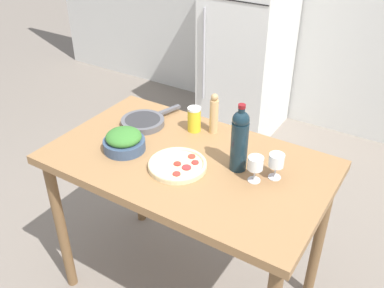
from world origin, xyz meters
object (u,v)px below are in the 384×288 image
(wine_glass_near, at_px, (255,165))
(salt_canister, at_px, (194,119))
(salad_bowl, at_px, (124,141))
(cast_iron_skillet, at_px, (143,122))
(wine_glass_far, at_px, (276,161))
(wine_bottle, at_px, (240,139))
(pepper_mill, at_px, (214,114))
(homemade_pizza, at_px, (177,165))
(refrigerator, at_px, (249,37))

(wine_glass_near, distance_m, salt_canister, 0.50)
(salad_bowl, distance_m, cast_iron_skillet, 0.25)
(wine_glass_near, bearing_deg, wine_glass_far, 45.55)
(wine_bottle, height_order, pepper_mill, wine_bottle)
(wine_bottle, relative_size, homemade_pizza, 1.20)
(wine_glass_far, height_order, pepper_mill, pepper_mill)
(salad_bowl, relative_size, cast_iron_skillet, 0.56)
(wine_bottle, distance_m, salt_canister, 0.40)
(pepper_mill, bearing_deg, wine_glass_far, -25.20)
(salad_bowl, bearing_deg, refrigerator, 98.38)
(refrigerator, bearing_deg, homemade_pizza, -73.35)
(homemade_pizza, relative_size, salt_canister, 2.04)
(wine_glass_far, relative_size, cast_iron_skillet, 0.34)
(pepper_mill, relative_size, homemade_pizza, 0.81)
(salad_bowl, height_order, salt_canister, salt_canister)
(wine_bottle, height_order, salad_bowl, wine_bottle)
(wine_glass_far, relative_size, pepper_mill, 0.56)
(salt_canister, bearing_deg, wine_bottle, -27.87)
(wine_glass_near, xyz_separation_m, pepper_mill, (-0.36, 0.27, 0.02))
(wine_glass_far, height_order, homemade_pizza, wine_glass_far)
(wine_glass_near, height_order, pepper_mill, pepper_mill)
(refrigerator, height_order, salt_canister, refrigerator)
(pepper_mill, distance_m, salt_canister, 0.11)
(wine_bottle, xyz_separation_m, wine_glass_near, (0.10, -0.04, -0.07))
(refrigerator, distance_m, salad_bowl, 2.00)
(salad_bowl, bearing_deg, wine_glass_far, 13.92)
(cast_iron_skillet, bearing_deg, wine_glass_near, -10.78)
(salt_canister, bearing_deg, pepper_mill, 22.15)
(pepper_mill, height_order, homemade_pizza, pepper_mill)
(wine_bottle, distance_m, wine_glass_far, 0.18)
(wine_glass_near, bearing_deg, salt_canister, 153.09)
(refrigerator, xyz_separation_m, wine_bottle, (0.83, -1.83, 0.20))
(wine_glass_far, height_order, salt_canister, salt_canister)
(wine_glass_near, xyz_separation_m, cast_iron_skillet, (-0.71, 0.14, -0.07))
(homemade_pizza, bearing_deg, wine_bottle, 30.56)
(refrigerator, bearing_deg, salt_canister, -73.76)
(refrigerator, height_order, homemade_pizza, refrigerator)
(salt_canister, bearing_deg, salad_bowl, -119.24)
(cast_iron_skillet, bearing_deg, pepper_mill, 20.28)
(homemade_pizza, bearing_deg, pepper_mill, 92.49)
(refrigerator, relative_size, cast_iron_skillet, 4.81)
(wine_glass_near, distance_m, homemade_pizza, 0.36)
(refrigerator, distance_m, homemade_pizza, 2.06)
(wine_glass_far, xyz_separation_m, salt_canister, (-0.52, 0.16, -0.02))
(refrigerator, height_order, cast_iron_skillet, refrigerator)
(wine_glass_near, bearing_deg, homemade_pizza, -164.29)
(refrigerator, height_order, wine_glass_near, refrigerator)
(cast_iron_skillet, bearing_deg, wine_glass_far, -4.96)
(pepper_mill, xyz_separation_m, homemade_pizza, (0.02, -0.36, -0.09))
(salad_bowl, bearing_deg, homemade_pizza, 2.11)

